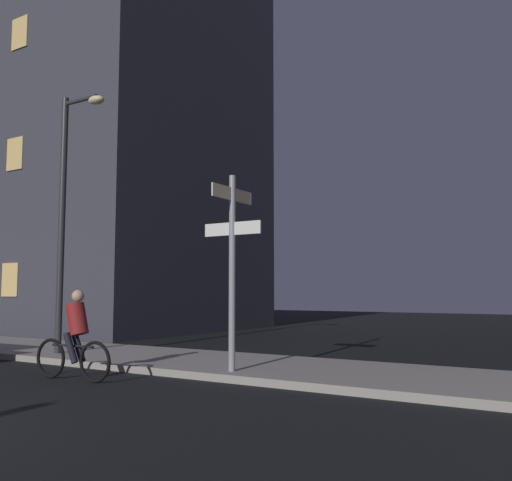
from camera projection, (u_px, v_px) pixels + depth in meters
The scene contains 5 objects.
sidewalk_kerb at pixel (206, 363), 11.90m from camera, with size 40.00×3.16×0.14m, color gray.
signpost at pixel (232, 256), 10.35m from camera, with size 1.24×1.27×3.59m.
street_lamp at pixel (67, 201), 13.39m from camera, with size 1.38×0.28×6.15m.
cyclist at pixel (75, 338), 10.03m from camera, with size 1.82×0.34×1.61m.
building_left_block at pixel (116, 137), 24.82m from camera, with size 10.37×9.90×16.77m.
Camera 1 is at (7.32, -2.48, 1.57)m, focal length 39.43 mm.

